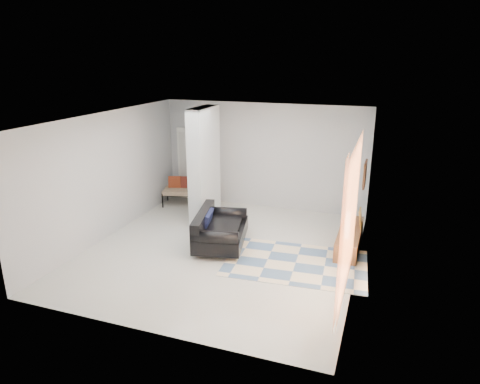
% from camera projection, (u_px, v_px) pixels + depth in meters
% --- Properties ---
extents(floor, '(6.00, 6.00, 0.00)m').
position_uv_depth(floor, '(223.00, 250.00, 9.10)').
color(floor, beige).
rests_on(floor, ground).
extents(ceiling, '(6.00, 6.00, 0.00)m').
position_uv_depth(ceiling, '(221.00, 118.00, 8.25)').
color(ceiling, white).
rests_on(ceiling, wall_back).
extents(wall_back, '(6.00, 0.00, 6.00)m').
position_uv_depth(wall_back, '(264.00, 156.00, 11.37)').
color(wall_back, silver).
rests_on(wall_back, ground).
extents(wall_front, '(6.00, 0.00, 6.00)m').
position_uv_depth(wall_front, '(142.00, 247.00, 5.98)').
color(wall_front, silver).
rests_on(wall_front, ground).
extents(wall_left, '(0.00, 6.00, 6.00)m').
position_uv_depth(wall_left, '(108.00, 175.00, 9.55)').
color(wall_left, silver).
rests_on(wall_left, ground).
extents(wall_right, '(0.00, 6.00, 6.00)m').
position_uv_depth(wall_right, '(361.00, 202.00, 7.80)').
color(wall_right, silver).
rests_on(wall_right, ground).
extents(partition_column, '(0.35, 1.20, 2.80)m').
position_uv_depth(partition_column, '(204.00, 165.00, 10.46)').
color(partition_column, silver).
rests_on(partition_column, floor).
extents(hallway_door, '(0.85, 0.06, 2.04)m').
position_uv_depth(hallway_door, '(192.00, 164.00, 12.12)').
color(hallway_door, white).
rests_on(hallway_door, floor).
extents(curtain, '(0.00, 2.55, 2.55)m').
position_uv_depth(curtain, '(351.00, 221.00, 6.78)').
color(curtain, '#FF8543').
rests_on(curtain, wall_right).
extents(wall_art, '(0.04, 0.45, 0.55)m').
position_uv_depth(wall_art, '(365.00, 174.00, 8.69)').
color(wall_art, '#391E0F').
rests_on(wall_art, wall_right).
extents(media_console, '(0.45, 1.81, 0.80)m').
position_uv_depth(media_console, '(349.00, 238.00, 9.20)').
color(media_console, brown).
rests_on(media_console, floor).
extents(loveseat, '(1.32, 1.85, 0.76)m').
position_uv_depth(loveseat, '(218.00, 230.00, 9.26)').
color(loveseat, silver).
rests_on(loveseat, floor).
extents(daybed, '(1.63, 1.03, 0.77)m').
position_uv_depth(daybed, '(190.00, 189.00, 11.81)').
color(daybed, black).
rests_on(daybed, floor).
extents(area_rug, '(2.88, 2.03, 0.01)m').
position_uv_depth(area_rug, '(296.00, 263.00, 8.53)').
color(area_rug, beige).
rests_on(area_rug, floor).
extents(cylinder_lamp, '(0.10, 0.10, 0.57)m').
position_uv_depth(cylinder_lamp, '(348.00, 225.00, 8.63)').
color(cylinder_lamp, white).
rests_on(cylinder_lamp, media_console).
extents(bronze_figurine, '(0.14, 0.14, 0.25)m').
position_uv_depth(bronze_figurine, '(350.00, 218.00, 9.46)').
color(bronze_figurine, black).
rests_on(bronze_figurine, media_console).
extents(vase, '(0.19, 0.19, 0.17)m').
position_uv_depth(vase, '(347.00, 228.00, 8.99)').
color(vase, silver).
rests_on(vase, media_console).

